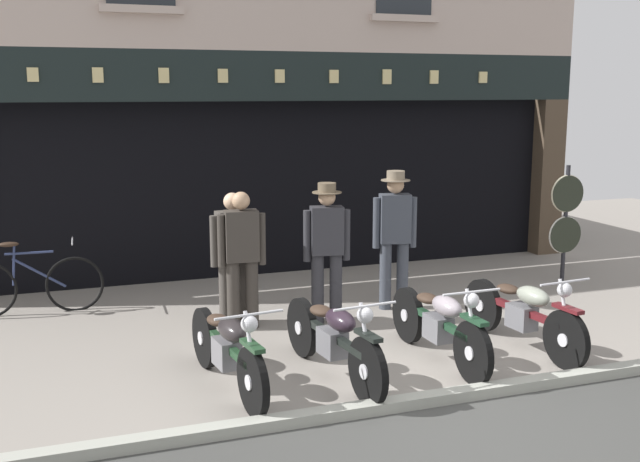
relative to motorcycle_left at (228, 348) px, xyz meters
name	(u,v)px	position (x,y,z in m)	size (l,w,h in m)	color
ground	(508,460)	(1.73, -2.00, -0.45)	(21.97, 22.00, 0.18)	gray
shop_facade	(246,156)	(1.73, 6.02, 1.23)	(10.27, 4.42, 5.89)	black
motorcycle_left	(228,348)	(0.00, 0.00, 0.00)	(0.62, 1.92, 0.90)	black
motorcycle_center_left	(333,338)	(1.02, -0.08, 0.00)	(0.62, 2.02, 0.91)	black
motorcycle_center	(440,323)	(2.21, 0.00, 0.00)	(0.62, 1.93, 0.90)	black
motorcycle_center_right	(523,312)	(3.25, 0.04, 0.00)	(0.62, 1.97, 0.90)	black
salesman_left	(242,254)	(0.59, 1.76, 0.48)	(0.56, 0.26, 1.62)	#38332D
shopkeeper_center	(327,246)	(1.59, 1.64, 0.53)	(0.55, 0.35, 1.69)	#2D2D33
salesman_right	(395,232)	(2.60, 1.93, 0.58)	(0.55, 0.36, 1.77)	#3D424C
assistant_far_right	(233,252)	(0.54, 1.99, 0.46)	(0.56, 0.27, 1.58)	#47423D
tyre_sign_pole	(566,216)	(5.48, 2.29, 0.57)	(0.54, 0.06, 1.71)	#232328
advert_board_near	(142,165)	(-0.19, 4.38, 1.30)	(0.74, 0.03, 1.09)	silver
advert_board_far	(46,163)	(-1.48, 4.38, 1.36)	(0.71, 0.03, 0.89)	silver
leaning_bicycle	(31,284)	(-1.75, 3.24, -0.04)	(1.74, 0.50, 0.95)	black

